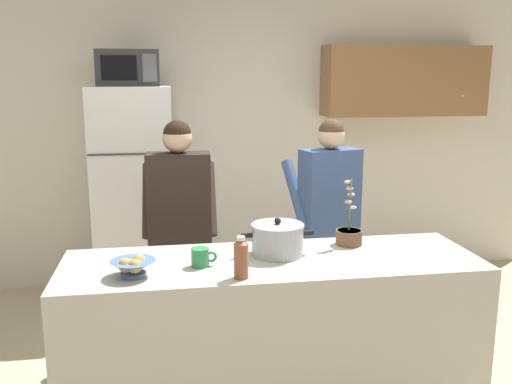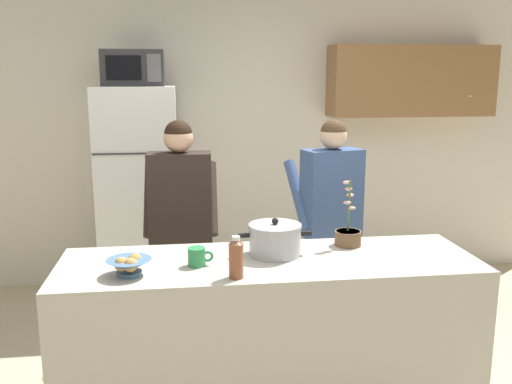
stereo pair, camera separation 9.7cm
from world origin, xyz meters
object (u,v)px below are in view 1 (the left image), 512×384
(person_near_pot, at_px, (180,214))
(cooking_pot, at_px, (277,239))
(coffee_mug, at_px, (201,257))
(bottle_near_edge, at_px, (241,258))
(bread_bowl, at_px, (133,267))
(potted_orchid, at_px, (349,234))
(refrigerator, at_px, (135,196))
(person_by_sink, at_px, (329,206))
(microwave, at_px, (129,68))

(person_near_pot, height_order, cooking_pot, person_near_pot)
(coffee_mug, distance_m, bottle_near_edge, 0.27)
(cooking_pot, xyz_separation_m, bottle_near_edge, (-0.24, -0.32, 0.01))
(bread_bowl, bearing_deg, bottle_near_edge, -11.13)
(potted_orchid, bearing_deg, refrigerator, 127.85)
(coffee_mug, relative_size, bread_bowl, 0.60)
(refrigerator, relative_size, person_by_sink, 1.13)
(bread_bowl, bearing_deg, refrigerator, 92.82)
(refrigerator, distance_m, person_by_sink, 1.68)
(person_by_sink, distance_m, bottle_near_edge, 1.39)
(person_by_sink, relative_size, potted_orchid, 4.16)
(microwave, relative_size, potted_orchid, 1.26)
(person_near_pot, distance_m, person_by_sink, 1.04)
(bread_bowl, bearing_deg, coffee_mug, 16.50)
(person_near_pot, xyz_separation_m, bottle_near_edge, (0.26, -1.03, 0.03))
(bottle_near_edge, height_order, potted_orchid, potted_orchid)
(coffee_mug, height_order, potted_orchid, potted_orchid)
(person_by_sink, distance_m, cooking_pot, 0.99)
(microwave, distance_m, person_by_sink, 1.91)
(bread_bowl, distance_m, potted_orchid, 1.24)
(person_by_sink, xyz_separation_m, bread_bowl, (-1.28, -1.05, -0.01))
(bottle_near_edge, bearing_deg, microwave, 106.36)
(person_by_sink, relative_size, coffee_mug, 12.09)
(bread_bowl, bearing_deg, microwave, 92.85)
(coffee_mug, xyz_separation_m, bottle_near_edge, (0.18, -0.20, 0.05))
(refrigerator, xyz_separation_m, potted_orchid, (1.29, -1.66, 0.09))
(person_by_sink, xyz_separation_m, bottle_near_edge, (-0.77, -1.15, 0.04))
(person_near_pot, distance_m, bread_bowl, 0.96)
(refrigerator, xyz_separation_m, bread_bowl, (0.10, -1.99, 0.08))
(refrigerator, xyz_separation_m, cooking_pot, (0.85, -1.78, 0.11))
(microwave, bearing_deg, cooking_pot, -64.14)
(person_near_pot, height_order, person_by_sink, person_near_pot)
(person_near_pot, distance_m, cooking_pot, 0.87)
(cooking_pot, bearing_deg, bottle_near_edge, -126.99)
(microwave, xyz_separation_m, person_by_sink, (1.38, -0.92, -0.95))
(cooking_pot, bearing_deg, person_by_sink, 57.35)
(microwave, height_order, bread_bowl, microwave)
(potted_orchid, bearing_deg, microwave, 128.22)
(bottle_near_edge, bearing_deg, cooking_pot, 53.01)
(coffee_mug, xyz_separation_m, bread_bowl, (-0.33, -0.10, 0.00))
(cooking_pot, bearing_deg, microwave, 115.86)
(microwave, height_order, cooking_pot, microwave)
(coffee_mug, bearing_deg, bread_bowl, -163.50)
(person_by_sink, bearing_deg, bread_bowl, -140.72)
(coffee_mug, distance_m, potted_orchid, 0.89)
(bread_bowl, height_order, potted_orchid, potted_orchid)
(refrigerator, distance_m, person_near_pot, 1.12)
(refrigerator, relative_size, coffee_mug, 13.67)
(person_near_pot, xyz_separation_m, coffee_mug, (0.08, -0.83, -0.02))
(refrigerator, bearing_deg, bottle_near_edge, -73.80)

